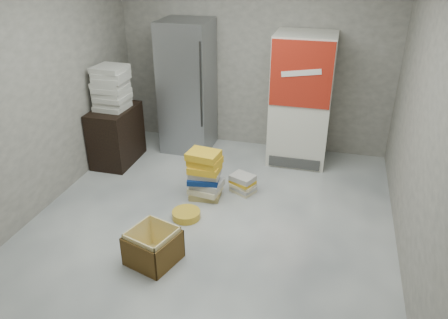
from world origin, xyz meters
name	(u,v)px	position (x,y,z in m)	size (l,w,h in m)	color
ground	(204,235)	(0.00, 0.00, 0.00)	(5.00, 5.00, 0.00)	silver
room_shell	(200,72)	(0.00, 0.00, 1.80)	(4.04, 5.04, 2.82)	#A29C92
steel_fridge	(188,87)	(-0.90, 2.13, 0.95)	(0.70, 0.72, 1.90)	#92959A
coke_cooler	(301,100)	(0.75, 2.12, 0.90)	(0.80, 0.73, 1.80)	silver
wood_shelf	(116,135)	(-1.73, 1.40, 0.40)	(0.50, 0.80, 0.80)	black
supply_box_stack	(111,88)	(-1.72, 1.40, 1.09)	(0.44, 0.45, 0.58)	beige
phonebook_stack_main	(205,175)	(-0.22, 0.76, 0.31)	(0.44, 0.36, 0.63)	#A08E52
phonebook_stack_side	(243,184)	(0.20, 1.00, 0.12)	(0.36, 0.33, 0.24)	beige
cardboard_box	(153,248)	(-0.36, -0.52, 0.15)	(0.55, 0.55, 0.36)	gold
bucket_lid	(186,215)	(-0.30, 0.27, 0.04)	(0.33, 0.33, 0.09)	gold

